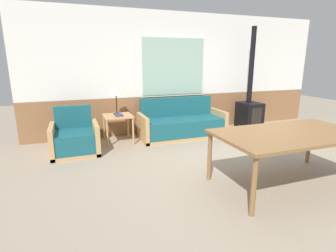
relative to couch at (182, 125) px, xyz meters
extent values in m
plane|color=gray|center=(0.30, -2.07, -0.26)|extent=(16.00, 16.00, 0.00)
cube|color=#8E603D|center=(0.30, 0.56, 0.17)|extent=(7.20, 0.06, 0.85)
cube|color=white|center=(0.30, 0.56, 1.52)|extent=(7.20, 0.06, 1.85)
cube|color=white|center=(0.00, 0.52, 1.25)|extent=(1.56, 0.01, 1.34)
cube|color=#99BCA8|center=(0.00, 0.52, 1.25)|extent=(1.48, 0.02, 1.26)
cube|color=tan|center=(0.00, -0.03, -0.23)|extent=(1.87, 0.77, 0.06)
cube|color=#195660|center=(0.00, -0.05, -0.02)|extent=(1.71, 0.69, 0.35)
cube|color=#195660|center=(0.00, 0.31, 0.37)|extent=(1.71, 0.10, 0.43)
cube|color=tan|center=(-0.89, -0.03, 0.02)|extent=(0.08, 0.77, 0.55)
cube|color=tan|center=(0.89, -0.03, 0.02)|extent=(0.08, 0.77, 0.55)
cube|color=tan|center=(-2.24, -0.33, -0.23)|extent=(0.83, 0.78, 0.06)
cube|color=#195660|center=(-2.24, -0.35, -0.02)|extent=(0.67, 0.70, 0.35)
cube|color=#195660|center=(-2.24, 0.01, 0.36)|extent=(0.67, 0.10, 0.42)
cube|color=tan|center=(-2.61, -0.33, 0.02)|extent=(0.08, 0.78, 0.55)
cube|color=tan|center=(-1.87, -0.33, 0.02)|extent=(0.08, 0.78, 0.55)
cube|color=tan|center=(-1.39, 0.06, 0.30)|extent=(0.57, 0.57, 0.03)
cylinder|color=tan|center=(-1.64, -0.19, 0.01)|extent=(0.04, 0.04, 0.54)
cylinder|color=tan|center=(-1.13, -0.19, 0.01)|extent=(0.04, 0.04, 0.54)
cylinder|color=tan|center=(-1.64, 0.32, 0.01)|extent=(0.04, 0.04, 0.54)
cylinder|color=tan|center=(-1.13, 0.32, 0.01)|extent=(0.04, 0.04, 0.54)
cylinder|color=black|center=(-1.39, 0.16, 0.32)|extent=(0.14, 0.14, 0.02)
cylinder|color=black|center=(-1.39, 0.16, 0.52)|extent=(0.02, 0.02, 0.38)
cone|color=silver|center=(-1.39, 0.16, 0.81)|extent=(0.24, 0.24, 0.18)
cube|color=#B22823|center=(-1.37, -0.04, 0.32)|extent=(0.16, 0.15, 0.02)
cube|color=#234799|center=(-1.38, -0.05, 0.35)|extent=(0.16, 0.14, 0.02)
cube|color=olive|center=(0.44, -2.61, 0.45)|extent=(1.96, 1.09, 0.04)
cylinder|color=olive|center=(-0.48, -3.10, 0.09)|extent=(0.06, 0.06, 0.69)
cylinder|color=olive|center=(-0.48, -2.13, 0.09)|extent=(0.06, 0.06, 0.69)
cylinder|color=olive|center=(1.36, -2.13, 0.09)|extent=(0.06, 0.06, 0.69)
cylinder|color=black|center=(1.64, -0.15, -0.21)|extent=(0.04, 0.04, 0.10)
cylinder|color=black|center=(2.02, -0.15, -0.21)|extent=(0.04, 0.04, 0.10)
cylinder|color=black|center=(1.64, 0.28, -0.21)|extent=(0.04, 0.04, 0.10)
cylinder|color=black|center=(2.02, 0.28, -0.21)|extent=(0.04, 0.04, 0.10)
cube|color=black|center=(1.83, 0.07, 0.12)|extent=(0.48, 0.54, 0.55)
cube|color=black|center=(1.83, -0.21, 0.12)|extent=(0.29, 0.01, 0.39)
cylinder|color=black|center=(1.83, 0.12, 1.28)|extent=(0.11, 0.11, 1.76)
camera|label=1|loc=(-2.21, -5.18, 1.40)|focal=28.00mm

